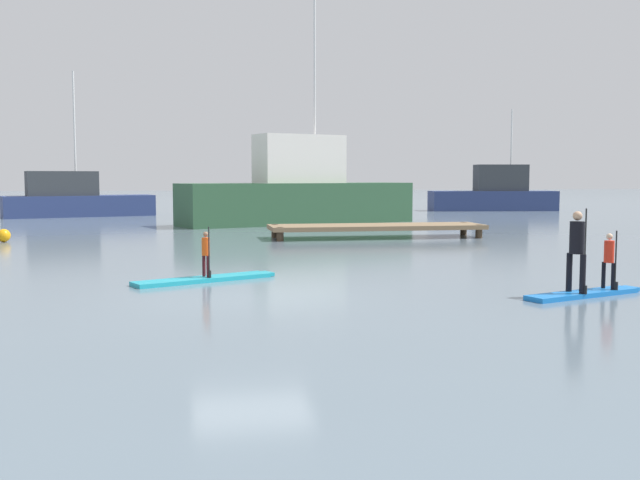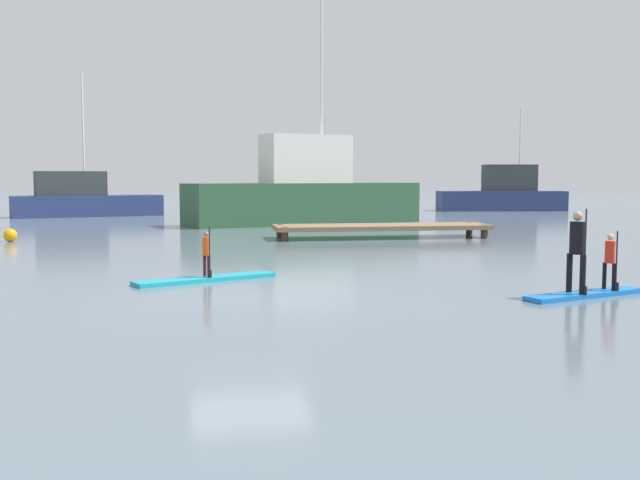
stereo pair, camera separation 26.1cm
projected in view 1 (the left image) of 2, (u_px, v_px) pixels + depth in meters
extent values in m
plane|color=slate|center=(252.00, 297.00, 15.51)|extent=(240.00, 240.00, 0.00)
cube|color=#1E9EB2|center=(203.00, 279.00, 17.77)|extent=(3.39, 2.04, 0.10)
cube|color=#1E9EB2|center=(266.00, 274.00, 18.79)|extent=(0.41, 0.51, 0.09)
cylinder|color=#4C1419|center=(204.00, 266.00, 17.88)|extent=(0.08, 0.08, 0.52)
cylinder|color=#4C1419|center=(208.00, 267.00, 17.70)|extent=(0.08, 0.08, 0.52)
cylinder|color=#E54C14|center=(206.00, 247.00, 17.75)|extent=(0.26, 0.26, 0.43)
sphere|color=#8C664C|center=(206.00, 234.00, 17.72)|extent=(0.12, 0.12, 0.12)
cylinder|color=black|center=(209.00, 252.00, 17.63)|extent=(0.03, 0.03, 1.22)
cube|color=black|center=(209.00, 274.00, 17.67)|extent=(0.09, 0.14, 0.18)
cube|color=blue|center=(582.00, 294.00, 15.54)|extent=(2.89, 1.45, 0.10)
cube|color=blue|center=(629.00, 289.00, 16.28)|extent=(0.35, 0.43, 0.09)
cylinder|color=black|center=(569.00, 272.00, 15.55)|extent=(0.12, 0.12, 0.81)
cylinder|color=black|center=(583.00, 274.00, 15.24)|extent=(0.12, 0.12, 0.81)
cylinder|color=black|center=(577.00, 238.00, 15.33)|extent=(0.38, 0.38, 0.67)
sphere|color=tan|center=(578.00, 216.00, 15.30)|extent=(0.19, 0.19, 0.19)
cylinder|color=black|center=(585.00, 251.00, 15.17)|extent=(0.03, 0.03, 1.76)
cube|color=black|center=(584.00, 290.00, 15.23)|extent=(0.07, 0.14, 0.18)
cylinder|color=black|center=(604.00, 275.00, 16.01)|extent=(0.09, 0.09, 0.57)
cylinder|color=black|center=(613.00, 276.00, 15.80)|extent=(0.09, 0.09, 0.57)
cylinder|color=red|center=(609.00, 252.00, 15.86)|extent=(0.27, 0.27, 0.47)
sphere|color=beige|center=(610.00, 237.00, 15.83)|extent=(0.14, 0.14, 0.14)
cylinder|color=black|center=(616.00, 260.00, 15.72)|extent=(0.03, 0.03, 1.27)
cube|color=black|center=(615.00, 286.00, 15.77)|extent=(0.07, 0.14, 0.18)
cube|color=#2D5638|center=(298.00, 203.00, 39.43)|extent=(13.09, 6.98, 2.16)
cube|color=white|center=(299.00, 159.00, 39.26)|extent=(5.05, 3.38, 2.54)
cylinder|color=silver|center=(315.00, 56.00, 39.25)|extent=(0.12, 0.12, 8.32)
cube|color=navy|center=(493.00, 201.00, 54.64)|extent=(9.45, 3.32, 1.45)
cube|color=#33383D|center=(501.00, 178.00, 54.53)|extent=(3.90, 2.06, 1.93)
cylinder|color=silver|center=(512.00, 137.00, 54.33)|extent=(0.12, 0.12, 4.05)
cube|color=navy|center=(80.00, 206.00, 46.54)|extent=(9.37, 4.93, 1.32)
cube|color=#33383D|center=(62.00, 183.00, 45.95)|extent=(4.53, 2.97, 1.52)
cylinder|color=silver|center=(74.00, 121.00, 46.01)|extent=(0.12, 0.12, 6.18)
cube|color=#846B4C|center=(377.00, 227.00, 30.35)|extent=(8.80, 2.31, 0.18)
cylinder|color=#473828|center=(280.00, 234.00, 28.80)|extent=(0.28, 0.28, 0.54)
cylinder|color=#473828|center=(275.00, 231.00, 30.47)|extent=(0.28, 0.28, 0.54)
cylinder|color=#473828|center=(479.00, 231.00, 30.26)|extent=(0.28, 0.28, 0.54)
cylinder|color=#473828|center=(464.00, 229.00, 31.93)|extent=(0.28, 0.28, 0.54)
sphere|color=orange|center=(4.00, 235.00, 28.39)|extent=(0.51, 0.51, 0.51)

